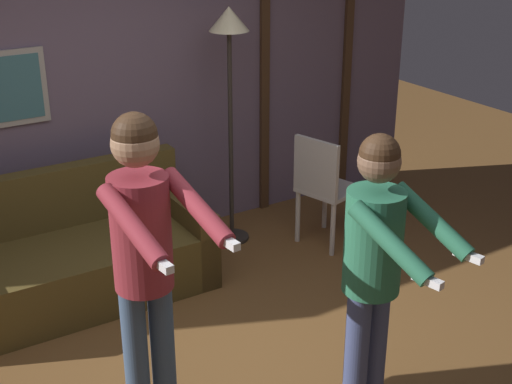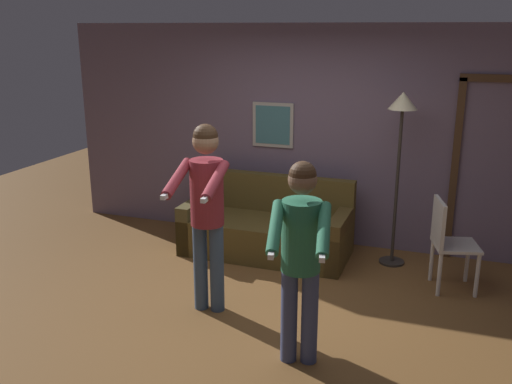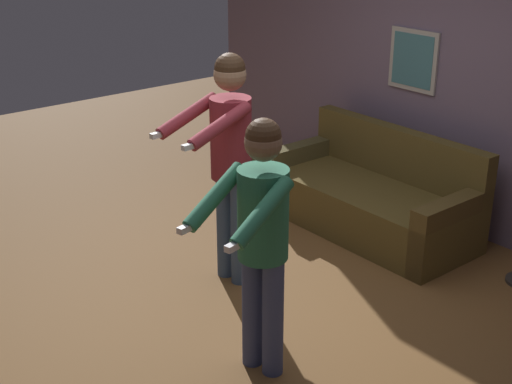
% 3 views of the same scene
% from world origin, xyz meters
% --- Properties ---
extents(ground_plane, '(12.00, 12.00, 0.00)m').
position_xyz_m(ground_plane, '(0.00, 0.00, 0.00)').
color(ground_plane, brown).
extents(back_wall_assembly, '(6.40, 0.10, 2.60)m').
position_xyz_m(back_wall_assembly, '(0.03, 2.09, 1.30)').
color(back_wall_assembly, slate).
rests_on(back_wall_assembly, ground_plane).
extents(couch, '(1.91, 0.87, 0.87)m').
position_xyz_m(couch, '(-0.37, 1.46, 0.28)').
color(couch, brown).
rests_on(couch, ground_plane).
extents(person_standing_left, '(0.47, 0.74, 1.75)m').
position_xyz_m(person_standing_left, '(-0.43, -0.06, 1.07)').
color(person_standing_left, '#3D5472').
rests_on(person_standing_left, ground_plane).
extents(person_standing_right, '(0.52, 0.69, 1.63)m').
position_xyz_m(person_standing_right, '(0.59, -0.61, 0.97)').
color(person_standing_right, '#3E4975').
rests_on(person_standing_right, ground_plane).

